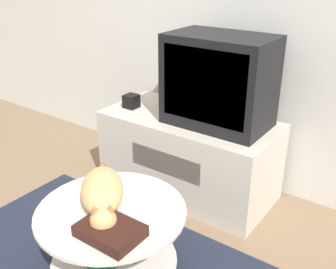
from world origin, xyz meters
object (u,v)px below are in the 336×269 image
at_px(speaker, 131,101).
at_px(cat, 103,192).
at_px(tv, 219,81).
at_px(dvd_box, 110,231).

relative_size(speaker, cat, 0.19).
relative_size(tv, dvd_box, 2.38).
bearing_deg(tv, cat, -94.77).
relative_size(tv, speaker, 6.84).
bearing_deg(dvd_box, speaker, 126.20).
distance_m(tv, dvd_box, 1.16).
bearing_deg(speaker, cat, -57.30).
bearing_deg(cat, dvd_box, 6.42).
xyz_separation_m(tv, speaker, (-0.63, -0.09, -0.23)).
height_order(tv, dvd_box, tv).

